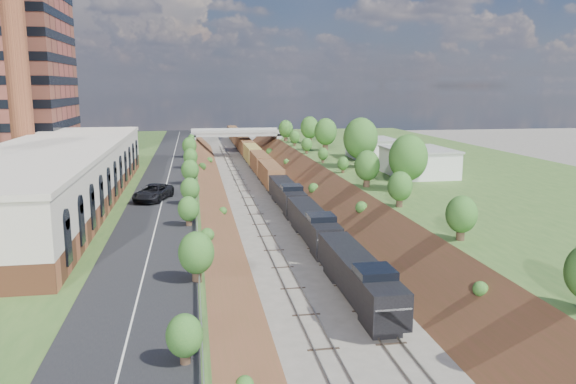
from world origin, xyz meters
name	(u,v)px	position (x,y,z in m)	size (l,w,h in m)	color
platform_left	(56,192)	(-33.00, 60.00, 2.50)	(44.00, 180.00, 5.00)	#385E26
platform_right	(450,181)	(33.00, 60.00, 2.50)	(44.00, 180.00, 5.00)	#385E26
embankment_left	(198,203)	(-11.00, 60.00, 0.00)	(7.07, 180.00, 7.07)	brown
embankment_right	(329,199)	(11.00, 60.00, 0.00)	(7.07, 180.00, 7.07)	brown
rail_left_track	(249,201)	(-2.60, 60.00, 0.09)	(1.58, 180.00, 0.18)	gray
rail_right_track	(280,200)	(2.60, 60.00, 0.09)	(1.58, 180.00, 0.18)	gray
road	(169,174)	(-15.50, 60.00, 5.05)	(8.00, 180.00, 0.10)	black
guardrail	(195,170)	(-11.40, 59.80, 5.55)	(0.10, 171.00, 0.70)	#99999E
commercial_building	(53,176)	(-28.00, 38.00, 8.51)	(14.30, 62.30, 7.00)	brown
smokestack	(15,43)	(-36.00, 56.00, 25.00)	(3.20, 3.20, 40.00)	brown
overpass	(236,138)	(0.00, 122.00, 4.92)	(24.50, 8.30, 7.40)	gray
white_building_near	(418,163)	(23.50, 52.00, 7.00)	(9.00, 12.00, 4.00)	silver
white_building_far	(372,149)	(23.00, 74.00, 6.80)	(8.00, 10.00, 3.60)	silver
tree_right_large	(408,158)	(17.00, 40.00, 9.38)	(5.25, 5.25, 7.61)	#473323
tree_left_crest	(193,217)	(-11.80, 20.00, 7.04)	(2.45, 2.45, 3.55)	#473323
freight_train	(257,159)	(2.60, 95.02, 2.64)	(3.07, 172.78, 4.59)	black
suv	(153,192)	(-16.59, 38.22, 6.07)	(3.22, 6.98, 1.94)	black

